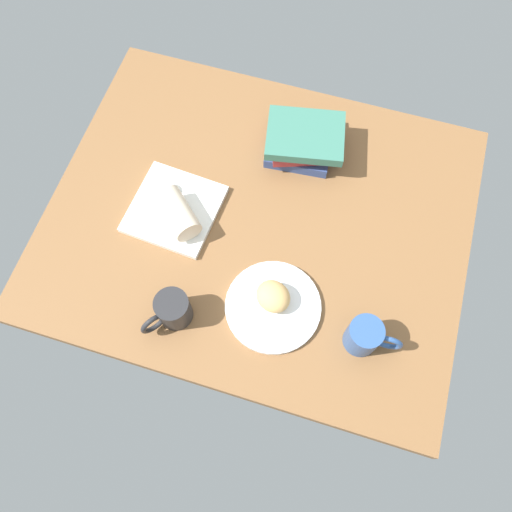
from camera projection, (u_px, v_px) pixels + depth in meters
dining_table at (258, 221)px, 134.39cm from camera, size 110.00×90.00×4.00cm
round_plate at (273, 307)px, 122.58cm from camera, size 23.49×23.49×1.40cm
scone_pastry at (273, 296)px, 119.98cm from camera, size 11.27×10.87×5.48cm
square_plate at (174, 209)px, 132.68cm from camera, size 23.76×23.76×1.60cm
sauce_cup at (166, 190)px, 132.45cm from camera, size 4.54×4.54×2.39cm
breakfast_wrap at (178, 213)px, 127.34cm from camera, size 14.32×13.96×7.02cm
book_stack at (303, 140)px, 136.03cm from camera, size 23.07×20.99×9.31cm
coffee_mug at (365, 336)px, 115.44cm from camera, size 13.19×8.04×9.77cm
second_mug at (172, 310)px, 118.02cm from camera, size 9.85×11.82×9.36cm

